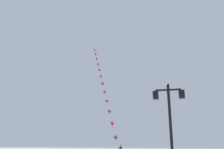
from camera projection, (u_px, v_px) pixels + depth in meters
name	position (u px, v px, depth m)	size (l,w,h in m)	color
twin_lantern_lamp_post	(170.00, 112.00, 11.72)	(1.54, 0.28, 4.66)	black
kite_train	(103.00, 83.00, 33.29)	(8.30, 18.59, 18.81)	brown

